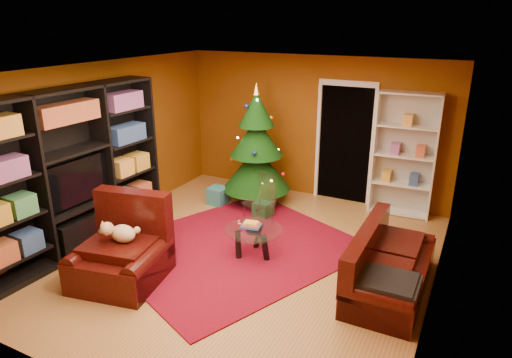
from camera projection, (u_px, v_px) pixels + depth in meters
The scene contains 18 objects.
floor at pixel (243, 258), 6.50m from camera, with size 5.00×5.50×0.05m, color #A36E37.
ceiling at pixel (241, 68), 5.61m from camera, with size 5.00×5.50×0.05m, color silver.
wall_back at pixel (314, 128), 8.38m from camera, with size 5.00×0.05×2.60m, color brown.
wall_left at pixel (101, 147), 7.13m from camera, with size 0.05×5.50×2.60m, color brown.
wall_right at pixel (445, 204), 4.98m from camera, with size 0.05×5.50×2.60m, color brown.
doorway at pixel (345, 145), 8.18m from camera, with size 1.06×0.60×2.16m, color black, non-canonical shape.
rug at pixel (235, 248), 6.73m from camera, with size 2.80×3.26×0.02m, color maroon.
media_unit at pixel (72, 173), 6.38m from camera, with size 0.47×3.04×2.33m, color black, non-canonical shape.
christmas_tree at pixel (256, 146), 8.07m from camera, with size 1.23×1.23×2.19m, color black, non-canonical shape.
gift_box_teal at pixel (218, 196), 8.29m from camera, with size 0.31×0.31×0.31m, color teal.
gift_box_green at pixel (263, 210), 7.73m from camera, with size 0.28×0.28×0.28m, color #1A5226.
gift_box_red at pixel (257, 183), 9.10m from camera, with size 0.19×0.19×0.19m, color #A12216.
white_bookshelf at pixel (404, 156), 7.59m from camera, with size 0.99×0.36×2.15m, color white, non-canonical shape.
armchair at pixel (119, 250), 5.76m from camera, with size 1.13×1.13×0.89m, color black, non-canonical shape.
dog at pixel (123, 234), 5.71m from camera, with size 0.40×0.30×0.29m, color beige, non-canonical shape.
sofa at pixel (392, 261), 5.60m from camera, with size 1.83×0.82×0.79m, color black, non-canonical shape.
coffee_table at pixel (254, 242), 6.46m from camera, with size 0.82×0.82×0.52m, color gray, non-canonical shape.
acrylic_chair at pixel (259, 203), 7.32m from camera, with size 0.40×0.44×0.79m, color #66605B, non-canonical shape.
Camera 1 is at (2.76, -5.04, 3.23)m, focal length 32.00 mm.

